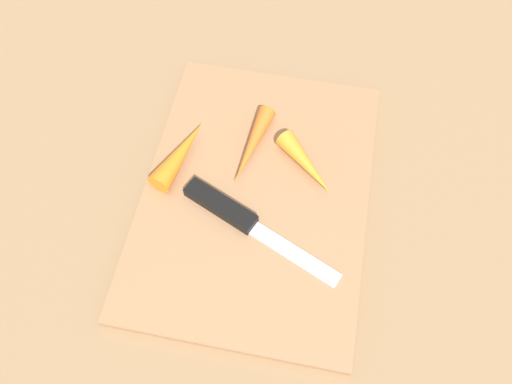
{
  "coord_description": "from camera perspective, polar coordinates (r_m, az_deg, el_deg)",
  "views": [
    {
      "loc": [
        -0.27,
        -0.05,
        0.52
      ],
      "look_at": [
        0.0,
        0.0,
        0.01
      ],
      "focal_mm": 34.71,
      "sensor_mm": 36.0,
      "label": 1
    }
  ],
  "objects": [
    {
      "name": "carrot_medium",
      "position": [
        0.59,
        -8.7,
        4.41
      ],
      "size": [
        0.1,
        0.06,
        0.03
      ],
      "primitive_type": "cone",
      "rotation": [
        0.0,
        1.57,
        5.99
      ],
      "color": "orange",
      "rests_on": "cutting_board"
    },
    {
      "name": "cutting_board",
      "position": [
        0.58,
        0.0,
        -0.28
      ],
      "size": [
        0.36,
        0.26,
        0.01
      ],
      "primitive_type": "cube",
      "color": "#99704C",
      "rests_on": "ground_plane"
    },
    {
      "name": "ground_plane",
      "position": [
        0.59,
        0.0,
        -0.56
      ],
      "size": [
        1.4,
        1.4,
        0.0
      ],
      "primitive_type": "plane",
      "color": "#8C6D4C"
    },
    {
      "name": "knife",
      "position": [
        0.56,
        -3.01,
        -2.28
      ],
      "size": [
        0.1,
        0.19,
        0.01
      ],
      "rotation": [
        0.0,
        0.0,
        4.3
      ],
      "color": "#B7B7BC",
      "rests_on": "cutting_board"
    },
    {
      "name": "carrot_shortest",
      "position": [
        0.58,
        5.86,
        3.18
      ],
      "size": [
        0.08,
        0.08,
        0.02
      ],
      "primitive_type": "cone",
      "rotation": [
        0.0,
        1.57,
        3.91
      ],
      "color": "orange",
      "rests_on": "cutting_board"
    },
    {
      "name": "carrot_longest",
      "position": [
        0.6,
        -0.51,
        5.33
      ],
      "size": [
        0.11,
        0.04,
        0.02
      ],
      "primitive_type": "cone",
      "rotation": [
        0.0,
        1.57,
        2.97
      ],
      "color": "orange",
      "rests_on": "cutting_board"
    }
  ]
}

